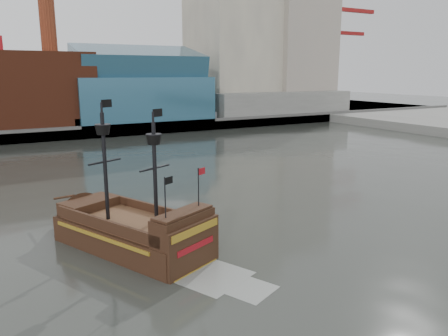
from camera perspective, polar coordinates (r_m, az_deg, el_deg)
ground at (r=37.26m, az=9.95°, el=-8.37°), size 400.00×400.00×0.00m
promenade_far at (r=121.51m, az=-18.57°, el=6.07°), size 220.00×60.00×2.00m
seawall at (r=92.83m, az=-15.10°, el=4.69°), size 220.00×1.00×2.60m
skyline at (r=115.31m, az=-16.01°, el=17.67°), size 149.00×45.00×62.00m
crane_a at (r=148.54m, az=14.10°, el=14.39°), size 22.50×4.00×32.25m
crane_b at (r=162.30m, az=14.11°, el=12.94°), size 19.10×4.00×26.25m
pirate_ship at (r=33.90m, az=-11.73°, el=-8.63°), size 10.89×16.58×12.00m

